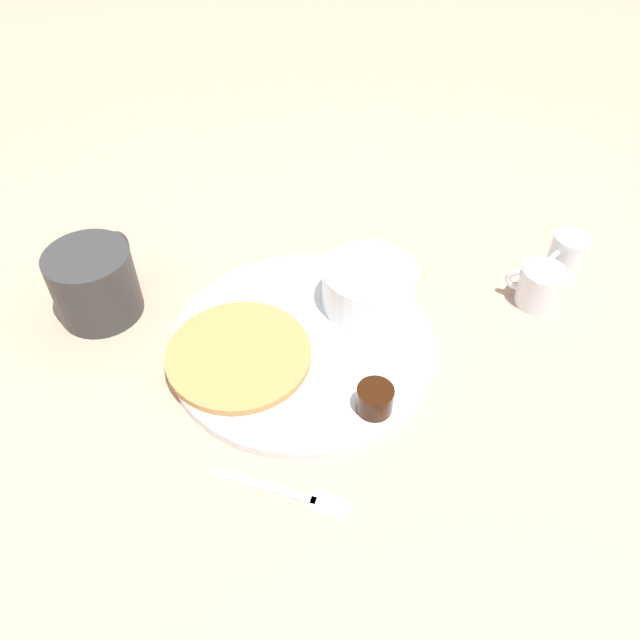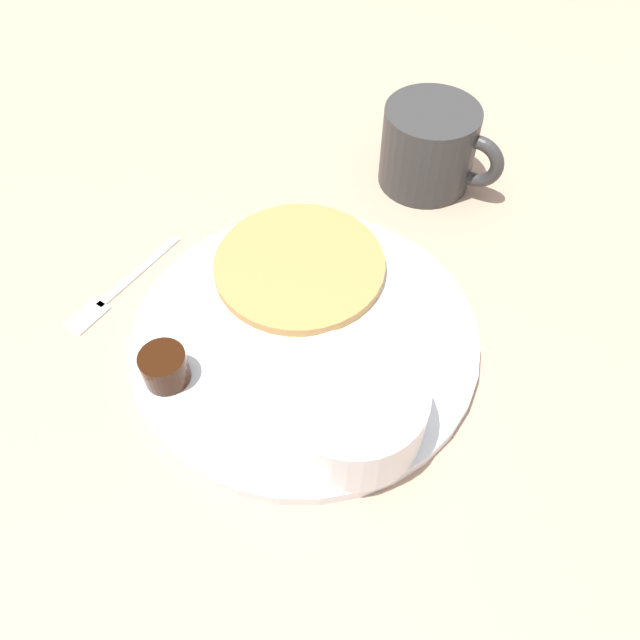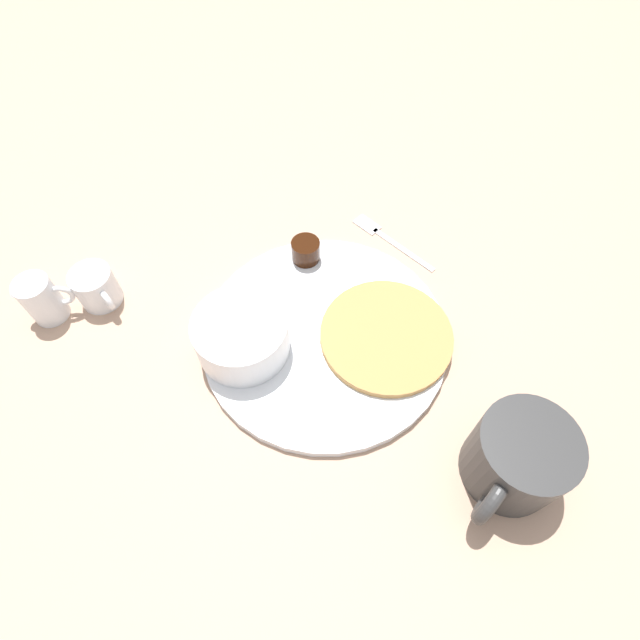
% 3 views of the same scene
% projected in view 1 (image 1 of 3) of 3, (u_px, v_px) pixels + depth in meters
% --- Properties ---
extents(ground_plane, '(4.00, 4.00, 0.00)m').
position_uv_depth(ground_plane, '(303.00, 348.00, 0.68)').
color(ground_plane, tan).
extents(plate, '(0.29, 0.29, 0.01)m').
position_uv_depth(plate, '(303.00, 344.00, 0.68)').
color(plate, white).
rests_on(plate, ground_plane).
extents(pancake_stack, '(0.15, 0.15, 0.01)m').
position_uv_depth(pancake_stack, '(239.00, 355.00, 0.65)').
color(pancake_stack, '#B78447').
rests_on(pancake_stack, plate).
extents(bowl, '(0.10, 0.10, 0.05)m').
position_uv_depth(bowl, '(369.00, 285.00, 0.69)').
color(bowl, white).
rests_on(bowl, plate).
extents(syrup_cup, '(0.04, 0.04, 0.03)m').
position_uv_depth(syrup_cup, '(375.00, 399.00, 0.60)').
color(syrup_cup, black).
rests_on(syrup_cup, plate).
extents(butter_ramekin, '(0.05, 0.05, 0.04)m').
position_uv_depth(butter_ramekin, '(387.00, 296.00, 0.70)').
color(butter_ramekin, white).
rests_on(butter_ramekin, plate).
extents(coffee_mug, '(0.11, 0.10, 0.08)m').
position_uv_depth(coffee_mug, '(96.00, 282.00, 0.69)').
color(coffee_mug, '#333333').
rests_on(coffee_mug, ground_plane).
extents(creamer_pitcher_near, '(0.05, 0.06, 0.05)m').
position_uv_depth(creamer_pitcher_near, '(540.00, 286.00, 0.71)').
color(creamer_pitcher_near, white).
rests_on(creamer_pitcher_near, ground_plane).
extents(creamer_pitcher_far, '(0.04, 0.06, 0.06)m').
position_uv_depth(creamer_pitcher_far, '(565.00, 257.00, 0.74)').
color(creamer_pitcher_far, white).
rests_on(creamer_pitcher_far, ground_plane).
extents(fork, '(0.09, 0.11, 0.00)m').
position_uv_depth(fork, '(296.00, 495.00, 0.55)').
color(fork, silver).
rests_on(fork, ground_plane).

